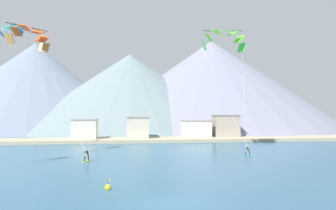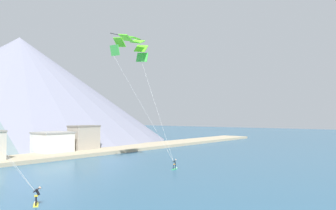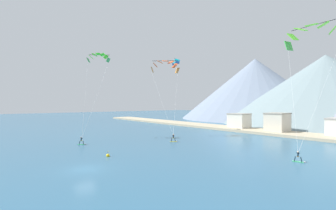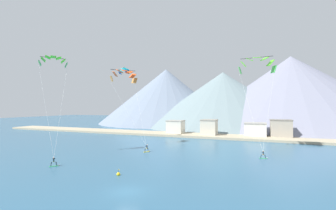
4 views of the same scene
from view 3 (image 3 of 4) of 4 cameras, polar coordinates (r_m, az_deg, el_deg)
The scene contains 14 objects.
ground_plane at distance 31.44m, azimuth -20.27°, elevation -15.03°, with size 400.00×400.00×0.00m, color #2D5B7A.
kitesurfer_near_lead at distance 49.66m, azimuth 1.59°, elevation -8.70°, with size 1.25×1.69×1.77m.
kitesurfer_near_trail at distance 49.37m, azimuth -20.92°, elevation -8.84°, with size 1.50×1.52×1.71m.
kitesurfer_mid_center at distance 37.75m, azimuth 30.48°, elevation -11.76°, with size 1.79×0.81×1.65m.
parafoil_kite_near_lead at distance 60.11m, azimuth -0.73°, elevation 10.03°, with size 11.74×8.55×18.53m.
parafoil_kite_near_trail at distance 59.74m, azimuth -17.27°, elevation 11.48°, with size 10.14×9.31×19.63m.
parafoil_kite_mid_center at distance 47.03m, azimuth 32.75°, elevation 15.10°, with size 8.38×10.29×20.74m.
parafoil_kite_distant_high_outer at distance 70.58m, azimuth 2.08°, elevation 10.97°, with size 4.53×3.11×1.84m.
race_marker_buoy at distance 37.44m, azimuth -15.02°, elevation -12.28°, with size 0.56×0.56×1.02m.
shoreline_strip at distance 69.01m, azimuth 25.76°, elevation -6.36°, with size 180.00×10.00×0.70m, color tan.
shore_building_promenade_mid at distance 76.23m, azimuth 17.61°, elevation -4.00°, with size 5.82×5.65×5.25m.
shore_building_quay_west at distance 70.32m, azimuth 26.03°, elevation -4.14°, with size 5.22×6.38×5.80m.
mountain_peak_west_ridge at distance 138.18m, azimuth 21.22°, elevation 3.91°, with size 83.20×83.20×34.24m.
mountain_peak_central_summit at distance 114.51m, azimuth 35.09°, elevation 3.29°, with size 84.37×84.37×28.85m.
Camera 3 is at (28.63, -10.00, 8.28)m, focal length 24.00 mm.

